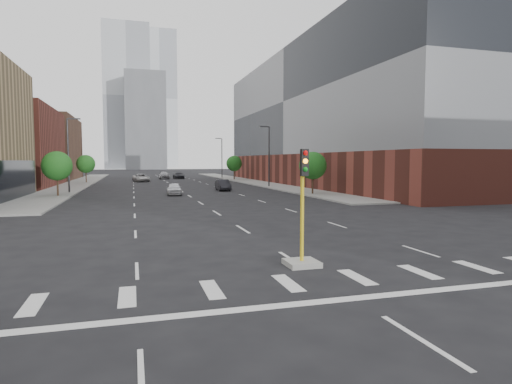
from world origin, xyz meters
name	(u,v)px	position (x,y,z in m)	size (l,w,h in m)	color
sidewalk_left_far	(80,183)	(-15.00, 74.00, 0.07)	(5.00, 92.00, 0.15)	gray
sidewalk_right_far	(246,181)	(15.00, 74.00, 0.07)	(5.00, 92.00, 0.15)	gray
building_left_far_b	(24,148)	(-27.50, 92.00, 6.50)	(20.00, 24.00, 13.00)	brown
building_right_main	(350,119)	(29.50, 60.00, 11.00)	(24.00, 70.00, 22.00)	brown
tower_left	(127,99)	(-8.00, 220.00, 35.00)	(22.00, 22.00, 70.00)	#B2B7BC
tower_right	(159,101)	(10.00, 260.00, 40.00)	(20.00, 20.00, 80.00)	#B2B7BC
tower_mid	(145,122)	(0.00, 200.00, 22.00)	(18.00, 18.00, 44.00)	slate
median_traffic_signal	(302,240)	(0.00, 8.97, 0.97)	(1.20, 1.20, 4.40)	#999993
streetlight_right_a	(268,154)	(13.41, 55.00, 5.01)	(1.60, 0.22, 9.07)	#2D2D30
streetlight_right_b	(222,156)	(13.41, 90.00, 5.01)	(1.60, 0.22, 9.07)	#2D2D30
streetlight_left	(69,152)	(-13.41, 50.00, 5.01)	(1.60, 0.22, 9.07)	#2D2D30
tree_left_near	(57,166)	(-14.00, 45.00, 3.39)	(3.20, 3.20, 4.85)	#382619
tree_left_far	(86,164)	(-14.00, 75.00, 3.39)	(3.20, 3.20, 4.85)	#382619
tree_right_near	(313,166)	(14.00, 40.00, 3.39)	(3.20, 3.20, 4.85)	#382619
tree_right_far	(234,163)	(14.00, 80.00, 3.39)	(3.20, 3.20, 4.85)	#382619
car_near_left	(174,189)	(-1.50, 44.32, 0.70)	(1.66, 4.14, 1.41)	silver
car_mid_right	(223,185)	(5.43, 49.95, 0.73)	(1.54, 4.42, 1.46)	black
car_far_left	(141,178)	(-4.58, 77.69, 0.74)	(2.45, 5.32, 1.48)	#BCBCBC
car_deep_right	(179,175)	(3.66, 89.68, 0.71)	(1.99, 4.90, 1.42)	#222228
car_distant	(164,175)	(0.43, 88.93, 0.85)	(2.01, 5.00, 1.70)	#A4A4A8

